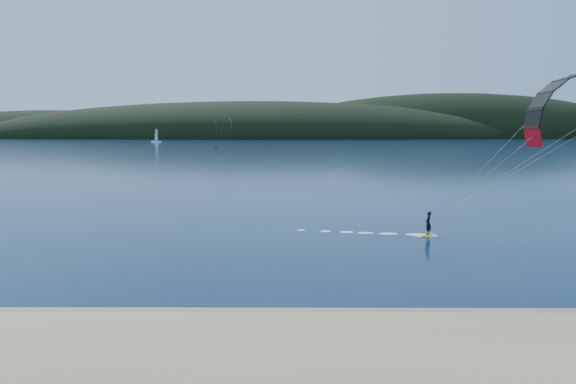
# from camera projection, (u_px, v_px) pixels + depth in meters

# --- Properties ---
(ground) EXTENTS (1800.00, 1800.00, 0.00)m
(ground) POSITION_uv_depth(u_px,v_px,m) (191.00, 370.00, 16.83)
(ground) COLOR #081D3C
(ground) RESTS_ON ground
(wet_sand) EXTENTS (220.00, 2.50, 0.10)m
(wet_sand) POSITION_uv_depth(u_px,v_px,m) (212.00, 319.00, 21.29)
(wet_sand) COLOR #8A7950
(wet_sand) RESTS_ON ground
(headland) EXTENTS (1200.00, 310.00, 140.00)m
(headland) POSITION_uv_depth(u_px,v_px,m) (288.00, 138.00, 756.62)
(headland) COLOR black
(headland) RESTS_ON ground
(kitesurfer_near) EXTENTS (23.90, 7.12, 12.68)m
(kitesurfer_near) POSITION_uv_depth(u_px,v_px,m) (573.00, 130.00, 33.90)
(kitesurfer_near) COLOR yellow
(kitesurfer_near) RESTS_ON ground
(kitesurfer_far) EXTENTS (8.71, 6.28, 15.28)m
(kitesurfer_far) POSITION_uv_depth(u_px,v_px,m) (223.00, 124.00, 218.10)
(kitesurfer_far) COLOR yellow
(kitesurfer_far) RESTS_ON ground
(sailboat) EXTENTS (9.27, 6.30, 12.97)m
(sailboat) POSITION_uv_depth(u_px,v_px,m) (156.00, 141.00, 420.83)
(sailboat) COLOR white
(sailboat) RESTS_ON ground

